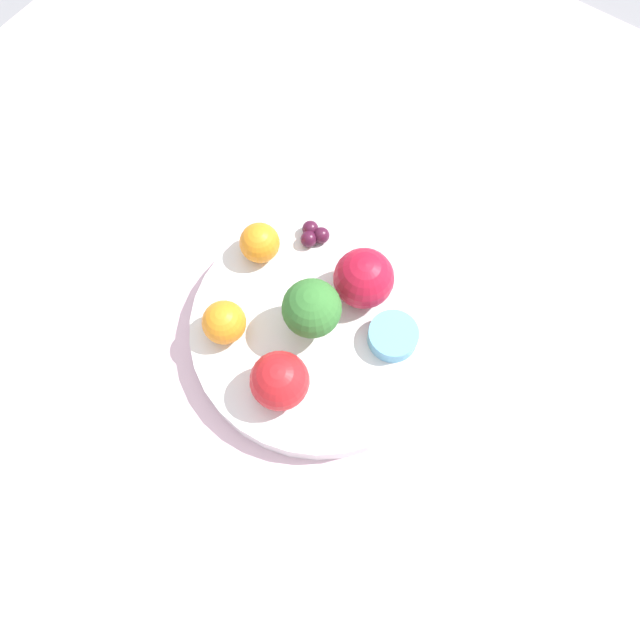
% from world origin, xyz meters
% --- Properties ---
extents(ground_plane, '(6.00, 6.00, 0.00)m').
position_xyz_m(ground_plane, '(0.00, 0.00, 0.00)').
color(ground_plane, gray).
extents(table_surface, '(1.20, 1.20, 0.02)m').
position_xyz_m(table_surface, '(0.00, 0.00, 0.01)').
color(table_surface, silver).
rests_on(table_surface, ground_plane).
extents(bowl, '(0.27, 0.27, 0.03)m').
position_xyz_m(bowl, '(0.00, 0.00, 0.03)').
color(bowl, white).
rests_on(bowl, table_surface).
extents(broccoli, '(0.06, 0.06, 0.07)m').
position_xyz_m(broccoli, '(0.01, -0.01, 0.09)').
color(broccoli, '#8CB76B').
rests_on(broccoli, bowl).
extents(apple_red, '(0.06, 0.06, 0.06)m').
position_xyz_m(apple_red, '(-0.05, 0.01, 0.08)').
color(apple_red, '#B7142D').
rests_on(apple_red, bowl).
extents(apple_green, '(0.06, 0.06, 0.06)m').
position_xyz_m(apple_green, '(0.08, 0.01, 0.08)').
color(apple_green, red).
rests_on(apple_green, bowl).
extents(orange_front, '(0.04, 0.04, 0.04)m').
position_xyz_m(orange_front, '(-0.03, -0.10, 0.07)').
color(orange_front, orange).
rests_on(orange_front, bowl).
extents(orange_back, '(0.04, 0.04, 0.04)m').
position_xyz_m(orange_back, '(0.06, -0.07, 0.07)').
color(orange_back, orange).
rests_on(orange_back, bowl).
extents(grape_cluster, '(0.03, 0.03, 0.02)m').
position_xyz_m(grape_cluster, '(-0.08, -0.06, 0.06)').
color(grape_cluster, '#47142D').
rests_on(grape_cluster, bowl).
extents(small_cup, '(0.05, 0.05, 0.02)m').
position_xyz_m(small_cup, '(-0.03, 0.07, 0.06)').
color(small_cup, '#66B2DB').
rests_on(small_cup, bowl).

